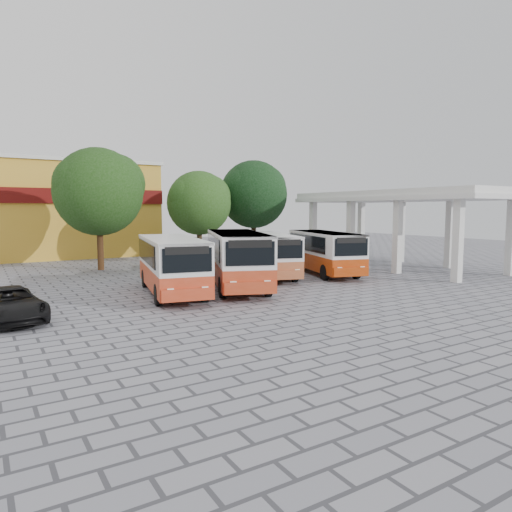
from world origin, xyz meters
TOP-DOWN VIEW (x-y plane):
  - ground at (0.00, 0.00)m, footprint 90.00×90.00m
  - terminal_shelter at (10.50, 4.00)m, footprint 6.80×15.80m
  - shophouse_block at (-11.00, 25.99)m, footprint 20.40×10.40m
  - bus_far_left at (-7.23, 2.45)m, footprint 3.77×7.98m
  - bus_centre_left at (-3.64, 2.35)m, footprint 5.22×8.69m
  - bus_centre_right at (-0.12, 4.95)m, footprint 4.31×7.79m
  - bus_far_right at (3.64, 3.99)m, footprint 4.32×7.91m
  - tree_left at (-8.03, 13.59)m, footprint 6.20×5.90m
  - tree_middle at (-0.58, 13.77)m, footprint 5.12×4.88m
  - tree_right at (4.84, 14.65)m, footprint 5.94×5.66m
  - parked_car at (-14.32, 0.51)m, footprint 2.56×4.67m

SIDE VIEW (x-z plane):
  - ground at x=0.00m, z-range 0.00..0.00m
  - parked_car at x=-14.32m, z-range 0.00..1.24m
  - bus_centre_right at x=-0.12m, z-range 0.21..2.85m
  - bus_far_right at x=3.64m, z-range 0.21..2.90m
  - bus_far_left at x=-7.23m, z-range 0.22..2.96m
  - bus_centre_left at x=-3.64m, z-range 0.23..3.16m
  - shophouse_block at x=-11.00m, z-range 0.01..8.31m
  - tree_middle at x=-0.58m, z-range 1.24..8.29m
  - terminal_shelter at x=10.50m, z-range 2.21..7.61m
  - tree_left at x=-8.03m, z-range 1.37..9.62m
  - tree_right at x=4.84m, z-range 1.46..9.67m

